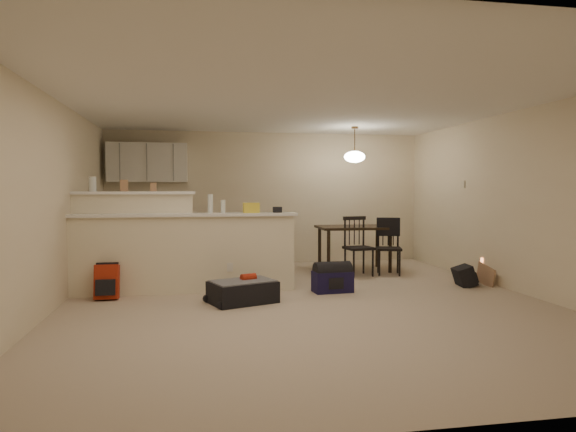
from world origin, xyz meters
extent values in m
plane|color=tan|center=(0.00, 0.00, 0.00)|extent=(7.00, 7.00, 0.00)
plane|color=white|center=(0.00, 0.00, 2.50)|extent=(7.00, 7.00, 0.00)
cube|color=beige|center=(0.00, 3.50, 1.25)|extent=(6.00, 0.02, 2.50)
cube|color=beige|center=(0.00, -3.50, 1.25)|extent=(6.00, 0.02, 2.50)
cube|color=beige|center=(-3.00, 0.00, 1.25)|extent=(0.02, 7.00, 2.50)
cube|color=beige|center=(3.00, 0.00, 1.25)|extent=(0.02, 7.00, 2.50)
cube|color=beige|center=(-1.50, 0.90, 0.53)|extent=(3.00, 0.28, 1.05)
cube|color=white|center=(-1.50, 0.90, 1.07)|extent=(3.08, 0.38, 0.04)
cube|color=beige|center=(-2.20, 1.12, 0.68)|extent=(1.60, 0.24, 1.35)
cube|color=white|center=(-2.20, 1.12, 1.37)|extent=(1.68, 0.34, 0.04)
cube|color=white|center=(-2.20, 3.32, 1.90)|extent=(1.40, 0.34, 0.70)
cube|color=white|center=(-2.00, 3.19, 0.45)|extent=(1.80, 0.60, 0.90)
cube|color=beige|center=(2.98, 1.55, 1.50)|extent=(0.02, 0.12, 0.12)
cylinder|color=silver|center=(-2.74, 1.12, 1.49)|extent=(0.10, 0.10, 0.20)
cube|color=#AD7F59|center=(-2.33, 1.12, 1.47)|extent=(0.10, 0.07, 0.16)
cube|color=#AD7F59|center=(-1.93, 1.12, 1.45)|extent=(0.08, 0.06, 0.12)
cylinder|color=silver|center=(-1.16, 0.90, 1.22)|extent=(0.07, 0.07, 0.26)
cylinder|color=silver|center=(-0.98, 0.90, 1.18)|extent=(0.06, 0.06, 0.18)
cube|color=#AD7F59|center=(-0.59, 0.90, 1.16)|extent=(0.22, 0.18, 0.14)
cube|color=#AD7F59|center=(-0.22, 0.90, 1.13)|extent=(0.12, 0.10, 0.08)
cube|color=black|center=(1.36, 2.30, 0.76)|extent=(1.25, 0.85, 0.04)
cylinder|color=black|center=(0.82, 1.97, 0.37)|extent=(0.06, 0.06, 0.74)
cylinder|color=black|center=(1.89, 1.96, 0.37)|extent=(0.06, 0.06, 0.74)
cylinder|color=black|center=(0.83, 2.64, 0.37)|extent=(0.06, 0.06, 0.74)
cylinder|color=black|center=(1.90, 2.62, 0.37)|extent=(0.06, 0.06, 0.74)
cylinder|color=brown|center=(1.36, 2.30, 2.25)|extent=(0.02, 0.02, 0.50)
cylinder|color=brown|center=(1.36, 2.30, 2.48)|extent=(0.12, 0.12, 0.03)
ellipsoid|color=white|center=(1.36, 2.30, 1.98)|extent=(0.36, 0.36, 0.20)
cube|color=black|center=(-0.79, 0.10, 0.13)|extent=(0.92, 0.76, 0.27)
cube|color=#AC2713|center=(-2.49, 0.61, 0.22)|extent=(0.30, 0.19, 0.44)
cube|color=#16123B|center=(0.50, 0.54, 0.14)|extent=(0.55, 0.33, 0.29)
cube|color=black|center=(2.51, 0.61, 0.14)|extent=(0.28, 0.36, 0.29)
cube|color=#AD7F59|center=(2.85, 0.61, 0.15)|extent=(0.05, 0.39, 0.30)
camera|label=1|loc=(-1.36, -6.26, 1.42)|focal=32.00mm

